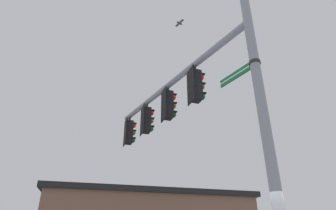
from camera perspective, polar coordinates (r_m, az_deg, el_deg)
The scene contains 8 objects.
signal_pole at distance 6.56m, azimuth 19.04°, elevation -4.38°, with size 0.24×0.24×7.72m, color gray.
mast_arm at distance 10.41m, azimuth 0.53°, elevation 4.31°, with size 0.21×0.21×7.56m, color gray.
traffic_light_nearest_pole at distance 9.00m, azimuth 5.73°, elevation 3.85°, with size 0.54×0.49×1.31m.
traffic_light_mid_inner at distance 10.15m, azimuth 0.14°, elevation -0.02°, with size 0.54×0.49×1.31m.
traffic_light_mid_outer at distance 11.42m, azimuth -4.25°, elevation -3.06°, with size 0.54×0.49×1.31m.
traffic_light_arm_end at distance 12.76m, azimuth -7.77°, elevation -5.47°, with size 0.54×0.49×1.31m.
street_name_sign at distance 7.53m, azimuth 14.99°, elevation 6.82°, with size 1.33×0.46×0.22m.
bird_flying at distance 11.89m, azimuth 2.34°, elevation 16.16°, with size 0.48×0.30×0.09m.
Camera 1 is at (4.76, -3.87, 1.55)m, focal length 30.26 mm.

